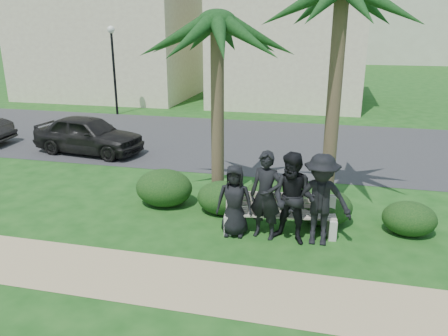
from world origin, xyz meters
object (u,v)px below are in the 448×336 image
at_px(car_a, 88,135).
at_px(park_bench, 280,217).
at_px(man_a, 234,201).
at_px(street_lamp, 113,55).
at_px(palm_left, 217,24).
at_px(man_b, 266,195).
at_px(man_d, 320,200).
at_px(man_c, 293,199).

bearing_deg(car_a, park_bench, -115.99).
height_order(man_a, car_a, man_a).
distance_m(street_lamp, man_a, 14.75).
xyz_separation_m(street_lamp, palm_left, (7.76, -9.84, 1.38)).
height_order(man_b, man_d, man_d).
distance_m(man_b, palm_left, 4.16).
relative_size(man_a, man_d, 0.81).
bearing_deg(park_bench, street_lamp, 122.63).
distance_m(palm_left, car_a, 7.25).
relative_size(man_c, palm_left, 0.36).
bearing_deg(park_bench, palm_left, 130.70).
height_order(street_lamp, man_d, street_lamp).
xyz_separation_m(man_c, car_a, (-7.51, 5.07, -0.30)).
relative_size(park_bench, man_d, 1.26).
distance_m(man_b, man_d, 1.11).
bearing_deg(man_c, car_a, 162.59).
bearing_deg(man_c, park_bench, 144.26).
bearing_deg(man_c, street_lamp, 146.33).
relative_size(man_a, man_b, 0.83).
distance_m(street_lamp, park_bench, 15.14).
xyz_separation_m(man_a, man_d, (1.76, 0.01, 0.18)).
relative_size(street_lamp, man_b, 2.28).
bearing_deg(man_c, man_d, 22.99).
xyz_separation_m(man_d, car_a, (-8.05, 5.01, -0.30)).
bearing_deg(park_bench, man_a, -168.72).
height_order(park_bench, man_b, man_b).
relative_size(man_b, palm_left, 0.36).
distance_m(street_lamp, car_a, 7.50).
distance_m(man_a, palm_left, 4.13).
distance_m(street_lamp, man_c, 15.51).
bearing_deg(man_a, palm_left, 109.34).
distance_m(man_a, man_c, 1.23).
distance_m(street_lamp, palm_left, 12.61).
xyz_separation_m(street_lamp, man_b, (9.26, -11.73, -2.00)).
bearing_deg(man_a, man_c, -6.92).
relative_size(park_bench, man_a, 1.55).
xyz_separation_m(man_a, man_c, (1.22, -0.05, 0.18)).
bearing_deg(street_lamp, man_d, -48.61).
bearing_deg(street_lamp, man_a, -53.82).
height_order(palm_left, car_a, palm_left).
height_order(man_d, car_a, man_d).
bearing_deg(car_a, man_d, -114.83).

